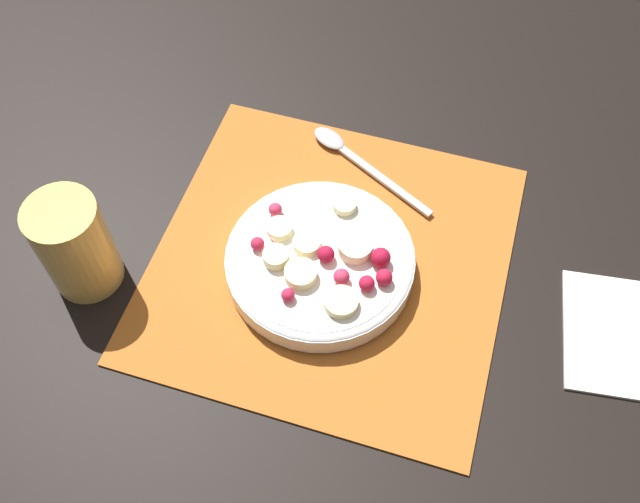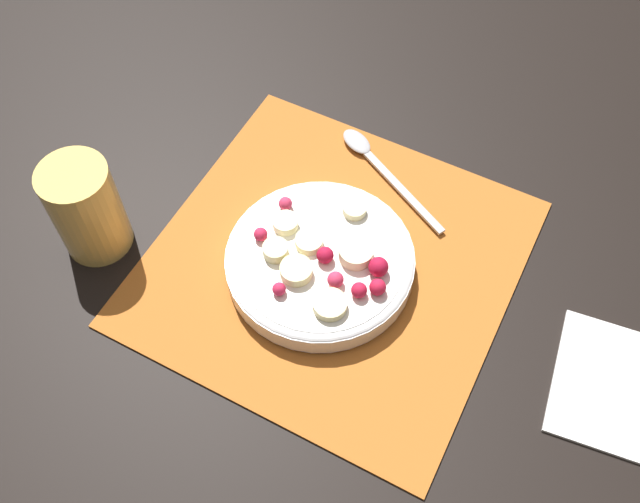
% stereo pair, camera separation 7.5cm
% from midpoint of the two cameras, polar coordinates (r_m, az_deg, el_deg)
% --- Properties ---
extents(ground_plane, '(3.00, 3.00, 0.00)m').
position_cam_midpoint_polar(ground_plane, '(0.79, -1.85, -0.98)').
color(ground_plane, black).
extents(placemat, '(0.38, 0.38, 0.01)m').
position_cam_midpoint_polar(placemat, '(0.78, -1.85, -0.86)').
color(placemat, '#B26023').
rests_on(placemat, ground_plane).
extents(fruit_bowl, '(0.20, 0.20, 0.05)m').
position_cam_midpoint_polar(fruit_bowl, '(0.76, -2.77, -0.94)').
color(fruit_bowl, white).
rests_on(fruit_bowl, placemat).
extents(spoon, '(0.17, 0.10, 0.01)m').
position_cam_midpoint_polar(spoon, '(0.87, -0.15, 7.69)').
color(spoon, '#B2B2B7').
rests_on(spoon, placemat).
extents(drinking_glass, '(0.07, 0.07, 0.12)m').
position_cam_midpoint_polar(drinking_glass, '(0.78, -21.63, 0.25)').
color(drinking_glass, '#F4CC66').
rests_on(drinking_glass, ground_plane).
extents(napkin, '(0.14, 0.15, 0.01)m').
position_cam_midpoint_polar(napkin, '(0.79, 20.90, -6.37)').
color(napkin, white).
rests_on(napkin, ground_plane).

